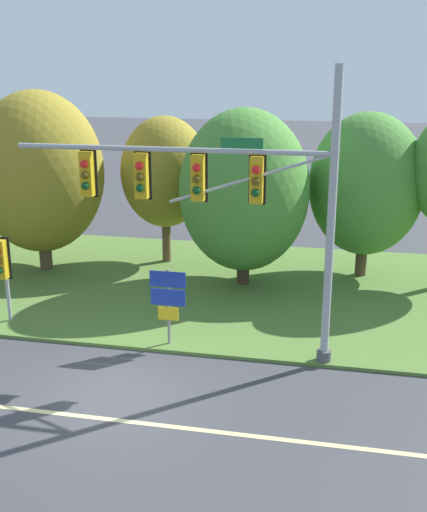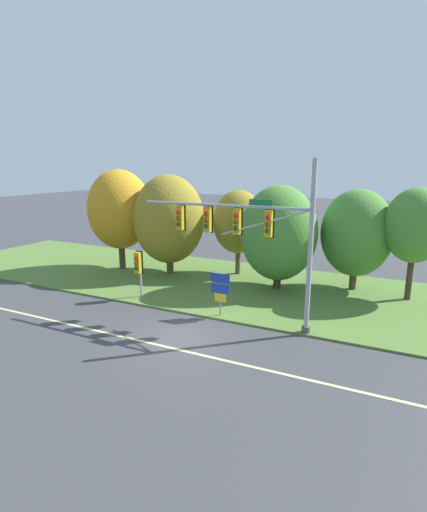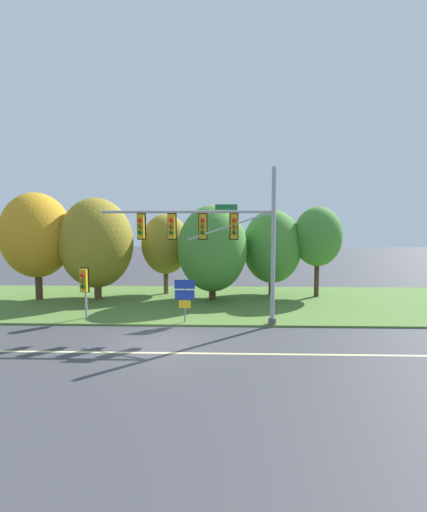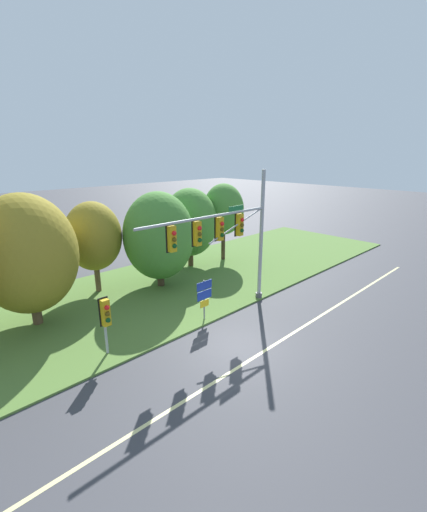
# 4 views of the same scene
# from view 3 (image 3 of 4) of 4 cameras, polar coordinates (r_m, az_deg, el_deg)

# --- Properties ---
(ground_plane) EXTENTS (160.00, 160.00, 0.00)m
(ground_plane) POSITION_cam_3_polar(r_m,az_deg,el_deg) (15.39, -8.34, -14.14)
(ground_plane) COLOR #3D3D42
(lane_stripe) EXTENTS (36.00, 0.16, 0.01)m
(lane_stripe) POSITION_cam_3_polar(r_m,az_deg,el_deg) (14.28, -9.21, -15.65)
(lane_stripe) COLOR beige
(lane_stripe) RESTS_ON ground
(grass_verge) EXTENTS (48.00, 11.50, 0.10)m
(grass_verge) POSITION_cam_3_polar(r_m,az_deg,el_deg) (23.27, -4.77, -7.55)
(grass_verge) COLOR #517533
(grass_verge) RESTS_ON ground
(traffic_signal_mast) EXTENTS (8.80, 0.49, 7.85)m
(traffic_signal_mast) POSITION_cam_3_polar(r_m,az_deg,el_deg) (17.11, 0.44, 3.74)
(traffic_signal_mast) COLOR #9EA0A5
(traffic_signal_mast) RESTS_ON grass_verge
(pedestrian_signal_near_kerb) EXTENTS (0.46, 0.55, 2.76)m
(pedestrian_signal_near_kerb) POSITION_cam_3_polar(r_m,az_deg,el_deg) (19.48, -20.75, -4.22)
(pedestrian_signal_near_kerb) COLOR #9EA0A5
(pedestrian_signal_near_kerb) RESTS_ON grass_verge
(route_sign_post) EXTENTS (1.05, 0.08, 2.27)m
(route_sign_post) POSITION_cam_3_polar(r_m,az_deg,el_deg) (17.75, -4.83, -6.45)
(route_sign_post) COLOR slate
(route_sign_post) RESTS_ON grass_verge
(tree_nearest_road) EXTENTS (4.59, 4.59, 7.26)m
(tree_nearest_road) POSITION_cam_3_polar(r_m,az_deg,el_deg) (26.06, -27.36, 3.06)
(tree_nearest_road) COLOR #4C3823
(tree_nearest_road) RESTS_ON grass_verge
(tree_left_of_mast) EXTENTS (4.93, 4.93, 6.93)m
(tree_left_of_mast) POSITION_cam_3_polar(r_m,az_deg,el_deg) (24.80, -18.89, 2.04)
(tree_left_of_mast) COLOR brown
(tree_left_of_mast) RESTS_ON grass_verge
(tree_behind_signpost) EXTENTS (3.53, 3.53, 5.90)m
(tree_behind_signpost) POSITION_cam_3_polar(r_m,az_deg,el_deg) (25.53, -7.98, 1.95)
(tree_behind_signpost) COLOR brown
(tree_behind_signpost) RESTS_ON grass_verge
(tree_mid_verge) EXTENTS (4.66, 4.66, 6.41)m
(tree_mid_verge) POSITION_cam_3_polar(r_m,az_deg,el_deg) (23.11, -0.19, 1.23)
(tree_mid_verge) COLOR #423021
(tree_mid_verge) RESTS_ON grass_verge
(tree_tall_centre) EXTENTS (4.25, 4.25, 6.19)m
(tree_tall_centre) POSITION_cam_3_polar(r_m,az_deg,el_deg) (25.22, 9.73, 1.54)
(tree_tall_centre) COLOR #4C3823
(tree_tall_centre) RESTS_ON grass_verge
(tree_right_far) EXTENTS (3.36, 3.36, 6.38)m
(tree_right_far) POSITION_cam_3_polar(r_m,az_deg,el_deg) (25.22, 16.96, 3.09)
(tree_right_far) COLOR #423021
(tree_right_far) RESTS_ON grass_verge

